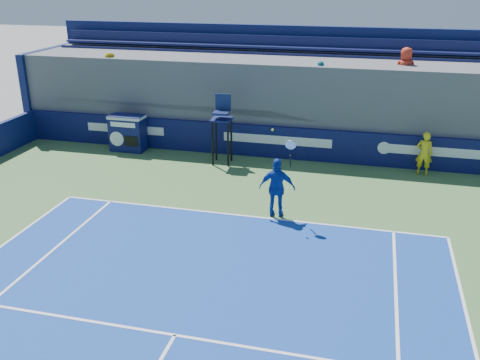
% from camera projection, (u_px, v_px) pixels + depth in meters
% --- Properties ---
extents(ball_person, '(0.58, 0.41, 1.50)m').
position_uv_depth(ball_person, '(424.00, 153.00, 17.92)').
color(ball_person, yellow).
rests_on(ball_person, apron).
extents(back_hoarding, '(20.40, 0.21, 1.20)m').
position_uv_depth(back_hoarding, '(277.00, 142.00, 19.61)').
color(back_hoarding, '#0C1043').
rests_on(back_hoarding, ground).
extents(match_clock, '(1.33, 0.74, 1.40)m').
position_uv_depth(match_clock, '(128.00, 132.00, 20.37)').
color(match_clock, '#0F144B').
rests_on(match_clock, ground).
extents(umpire_chair, '(0.74, 0.74, 2.48)m').
position_uv_depth(umpire_chair, '(222.00, 122.00, 18.74)').
color(umpire_chair, black).
rests_on(umpire_chair, ground).
extents(tennis_player, '(1.03, 0.49, 2.57)m').
position_uv_depth(tennis_player, '(277.00, 188.00, 14.81)').
color(tennis_player, '#13389C').
rests_on(tennis_player, apron).
extents(stadium_seating, '(21.00, 4.05, 4.40)m').
position_uv_depth(stadium_seating, '(288.00, 97.00, 21.00)').
color(stadium_seating, '#55565B').
rests_on(stadium_seating, ground).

